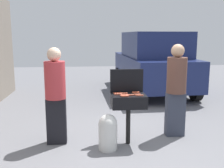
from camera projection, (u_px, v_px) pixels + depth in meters
ground_plane at (130, 142)px, 4.87m from camera, size 24.00×24.00×0.00m
bbq_grill at (128, 102)px, 4.68m from camera, size 0.60×0.44×0.90m
grill_lid_open at (127, 81)px, 4.83m from camera, size 0.60×0.05×0.42m
hot_dog_0 at (125, 96)px, 4.48m from camera, size 0.13×0.03×0.03m
hot_dog_1 at (130, 95)px, 4.56m from camera, size 0.13×0.04×0.03m
hot_dog_2 at (125, 95)px, 4.58m from camera, size 0.13×0.03×0.03m
hot_dog_3 at (117, 93)px, 4.71m from camera, size 0.13×0.03×0.03m
hot_dog_4 at (124, 96)px, 4.52m from camera, size 0.13×0.03×0.03m
hot_dog_5 at (118, 94)px, 4.63m from camera, size 0.13×0.03×0.03m
hot_dog_6 at (124, 93)px, 4.69m from camera, size 0.13×0.04×0.03m
hot_dog_7 at (137, 94)px, 4.60m from camera, size 0.13×0.03×0.03m
hot_dog_8 at (136, 93)px, 4.75m from camera, size 0.13×0.04×0.03m
hot_dog_9 at (136, 92)px, 4.78m from camera, size 0.13×0.04×0.03m
hot_dog_10 at (140, 95)px, 4.53m from camera, size 0.13×0.03×0.03m
propane_tank at (108, 131)px, 4.50m from camera, size 0.32×0.32×0.62m
person_left at (55, 92)px, 4.66m from camera, size 0.36×0.36×1.72m
person_right at (176, 87)px, 5.03m from camera, size 0.37×0.37×1.76m
parked_minivan at (153, 62)px, 9.06m from camera, size 2.15×4.46×2.02m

